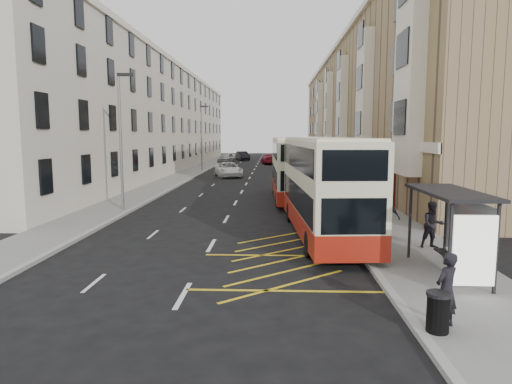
{
  "coord_description": "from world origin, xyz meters",
  "views": [
    {
      "loc": [
        2.62,
        -14.58,
        4.61
      ],
      "look_at": [
        1.78,
        6.58,
        1.94
      ],
      "focal_mm": 32.0,
      "sensor_mm": 36.0,
      "label": 1
    }
  ],
  "objects_px": {
    "car_silver": "(226,158)",
    "car_red": "(269,159)",
    "double_decker_front": "(324,187)",
    "car_dark": "(243,156)",
    "pedestrian_mid": "(433,225)",
    "white_van": "(228,170)",
    "street_lamp_near": "(121,134)",
    "litter_bin": "(438,311)",
    "bus_shelter": "(458,215)",
    "pedestrian_far": "(387,218)",
    "pedestrian_near": "(446,290)",
    "double_decker_rear": "(292,168)",
    "street_lamp_far": "(202,134)"
  },
  "relations": [
    {
      "from": "double_decker_rear",
      "to": "pedestrian_mid",
      "type": "height_order",
      "value": "double_decker_rear"
    },
    {
      "from": "double_decker_rear",
      "to": "white_van",
      "type": "height_order",
      "value": "double_decker_rear"
    },
    {
      "from": "double_decker_front",
      "to": "litter_bin",
      "type": "relative_size",
      "value": 12.26
    },
    {
      "from": "pedestrian_near",
      "to": "car_dark",
      "type": "relative_size",
      "value": 0.37
    },
    {
      "from": "street_lamp_near",
      "to": "white_van",
      "type": "distance_m",
      "value": 24.05
    },
    {
      "from": "street_lamp_near",
      "to": "car_silver",
      "type": "relative_size",
      "value": 1.69
    },
    {
      "from": "car_silver",
      "to": "car_red",
      "type": "xyz_separation_m",
      "value": [
        7.01,
        -2.21,
        -0.01
      ]
    },
    {
      "from": "white_van",
      "to": "car_silver",
      "type": "distance_m",
      "value": 24.59
    },
    {
      "from": "double_decker_rear",
      "to": "white_van",
      "type": "distance_m",
      "value": 18.93
    },
    {
      "from": "car_silver",
      "to": "car_red",
      "type": "relative_size",
      "value": 0.87
    },
    {
      "from": "pedestrian_mid",
      "to": "car_dark",
      "type": "distance_m",
      "value": 65.72
    },
    {
      "from": "pedestrian_mid",
      "to": "car_silver",
      "type": "relative_size",
      "value": 0.39
    },
    {
      "from": "street_lamp_far",
      "to": "double_decker_front",
      "type": "distance_m",
      "value": 37.85
    },
    {
      "from": "street_lamp_near",
      "to": "pedestrian_near",
      "type": "xyz_separation_m",
      "value": [
        12.97,
        -16.24,
        -3.59
      ]
    },
    {
      "from": "car_dark",
      "to": "pedestrian_far",
      "type": "bearing_deg",
      "value": -97.88
    },
    {
      "from": "bus_shelter",
      "to": "litter_bin",
      "type": "distance_m",
      "value": 4.82
    },
    {
      "from": "car_red",
      "to": "double_decker_front",
      "type": "bearing_deg",
      "value": 86.02
    },
    {
      "from": "litter_bin",
      "to": "car_red",
      "type": "bearing_deg",
      "value": 94.18
    },
    {
      "from": "car_dark",
      "to": "car_red",
      "type": "height_order",
      "value": "car_dark"
    },
    {
      "from": "street_lamp_far",
      "to": "car_dark",
      "type": "relative_size",
      "value": 1.64
    },
    {
      "from": "bus_shelter",
      "to": "double_decker_rear",
      "type": "bearing_deg",
      "value": 103.88
    },
    {
      "from": "street_lamp_near",
      "to": "white_van",
      "type": "relative_size",
      "value": 1.41
    },
    {
      "from": "pedestrian_far",
      "to": "double_decker_front",
      "type": "bearing_deg",
      "value": 7.47
    },
    {
      "from": "double_decker_front",
      "to": "pedestrian_mid",
      "type": "height_order",
      "value": "double_decker_front"
    },
    {
      "from": "street_lamp_near",
      "to": "pedestrian_far",
      "type": "relative_size",
      "value": 4.24
    },
    {
      "from": "pedestrian_near",
      "to": "double_decker_front",
      "type": "bearing_deg",
      "value": -116.96
    },
    {
      "from": "bus_shelter",
      "to": "pedestrian_mid",
      "type": "xyz_separation_m",
      "value": [
        0.54,
        3.73,
        -1.06
      ]
    },
    {
      "from": "street_lamp_far",
      "to": "street_lamp_near",
      "type": "bearing_deg",
      "value": -90.0
    },
    {
      "from": "street_lamp_near",
      "to": "white_van",
      "type": "xyz_separation_m",
      "value": [
        3.94,
        23.41,
        -3.85
      ]
    },
    {
      "from": "street_lamp_near",
      "to": "car_dark",
      "type": "bearing_deg",
      "value": 86.68
    },
    {
      "from": "pedestrian_mid",
      "to": "pedestrian_far",
      "type": "xyz_separation_m",
      "value": [
        -1.44,
        1.46,
        0.02
      ]
    },
    {
      "from": "car_red",
      "to": "pedestrian_far",
      "type": "bearing_deg",
      "value": 88.72
    },
    {
      "from": "pedestrian_mid",
      "to": "car_red",
      "type": "bearing_deg",
      "value": 90.89
    },
    {
      "from": "street_lamp_far",
      "to": "car_dark",
      "type": "bearing_deg",
      "value": 82.86
    },
    {
      "from": "street_lamp_near",
      "to": "pedestrian_mid",
      "type": "relative_size",
      "value": 4.31
    },
    {
      "from": "double_decker_front",
      "to": "car_red",
      "type": "relative_size",
      "value": 2.09
    },
    {
      "from": "street_lamp_near",
      "to": "pedestrian_near",
      "type": "relative_size",
      "value": 4.48
    },
    {
      "from": "street_lamp_near",
      "to": "car_red",
      "type": "height_order",
      "value": "street_lamp_near"
    },
    {
      "from": "double_decker_front",
      "to": "car_dark",
      "type": "height_order",
      "value": "double_decker_front"
    },
    {
      "from": "double_decker_front",
      "to": "pedestrian_mid",
      "type": "xyz_separation_m",
      "value": [
        4.01,
        -2.58,
        -1.2
      ]
    },
    {
      "from": "car_silver",
      "to": "car_dark",
      "type": "xyz_separation_m",
      "value": [
        2.1,
        8.12,
        -0.0
      ]
    },
    {
      "from": "double_decker_front",
      "to": "white_van",
      "type": "height_order",
      "value": "double_decker_front"
    },
    {
      "from": "white_van",
      "to": "pedestrian_mid",
      "type": "bearing_deg",
      "value": -84.28
    },
    {
      "from": "double_decker_front",
      "to": "street_lamp_near",
      "type": "bearing_deg",
      "value": 147.64
    },
    {
      "from": "pedestrian_near",
      "to": "car_dark",
      "type": "bearing_deg",
      "value": -119.06
    },
    {
      "from": "street_lamp_near",
      "to": "double_decker_rear",
      "type": "distance_m",
      "value": 11.93
    },
    {
      "from": "litter_bin",
      "to": "pedestrian_near",
      "type": "relative_size",
      "value": 0.52
    },
    {
      "from": "street_lamp_near",
      "to": "car_silver",
      "type": "bearing_deg",
      "value": 88.62
    },
    {
      "from": "double_decker_rear",
      "to": "car_dark",
      "type": "bearing_deg",
      "value": 96.24
    },
    {
      "from": "pedestrian_near",
      "to": "car_red",
      "type": "distance_m",
      "value": 62.05
    }
  ]
}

